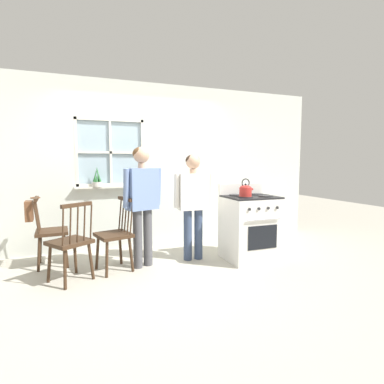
{
  "coord_description": "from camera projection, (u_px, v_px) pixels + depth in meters",
  "views": [
    {
      "loc": [
        -0.95,
        -3.56,
        1.4
      ],
      "look_at": [
        0.47,
        0.27,
        1.0
      ],
      "focal_mm": 28.0,
      "sensor_mm": 36.0,
      "label": 1
    }
  ],
  "objects": [
    {
      "name": "person_teen_center",
      "position": [
        193.0,
        196.0,
        4.27
      ],
      "size": [
        0.58,
        0.23,
        1.51
      ],
      "rotation": [
        0.0,
        0.0,
        -0.04
      ],
      "color": "#384766",
      "rests_on": "ground_plane"
    },
    {
      "name": "stove",
      "position": [
        250.0,
        227.0,
        4.34
      ],
      "size": [
        0.73,
        0.68,
        1.08
      ],
      "color": "white",
      "rests_on": "ground_plane"
    },
    {
      "name": "kettle",
      "position": [
        246.0,
        190.0,
        4.1
      ],
      "size": [
        0.21,
        0.17,
        0.25
      ],
      "color": "red",
      "rests_on": "stove"
    },
    {
      "name": "potted_plant",
      "position": [
        97.0,
        180.0,
        4.65
      ],
      "size": [
        0.15,
        0.15,
        0.32
      ],
      "color": "beige",
      "rests_on": "wall_back"
    },
    {
      "name": "chair_near_wall",
      "position": [
        71.0,
        243.0,
        3.51
      ],
      "size": [
        0.57,
        0.57,
        0.95
      ],
      "rotation": [
        0.0,
        0.0,
        -2.54
      ],
      "color": "#3D2819",
      "rests_on": "ground_plane"
    },
    {
      "name": "person_elderly_left",
      "position": [
        142.0,
        194.0,
        3.97
      ],
      "size": [
        0.56,
        0.33,
        1.61
      ],
      "rotation": [
        0.0,
        0.0,
        0.35
      ],
      "color": "#4C4C51",
      "rests_on": "ground_plane"
    },
    {
      "name": "wall_back",
      "position": [
        143.0,
        166.0,
        4.97
      ],
      "size": [
        6.4,
        0.16,
        2.7
      ],
      "color": "silver",
      "rests_on": "ground_plane"
    },
    {
      "name": "chair_by_window",
      "position": [
        50.0,
        232.0,
        4.05
      ],
      "size": [
        0.43,
        0.44,
        0.95
      ],
      "rotation": [
        0.0,
        0.0,
        1.63
      ],
      "color": "#3D2819",
      "rests_on": "ground_plane"
    },
    {
      "name": "ground_plane",
      "position": [
        165.0,
        274.0,
        3.79
      ],
      "size": [
        16.0,
        16.0,
        0.0
      ],
      "primitive_type": "plane",
      "color": "#B2AD9E"
    },
    {
      "name": "handbag",
      "position": [
        29.0,
        210.0,
        3.92
      ],
      "size": [
        0.2,
        0.23,
        0.31
      ],
      "color": "brown",
      "rests_on": "chair_by_window"
    },
    {
      "name": "chair_center_cluster",
      "position": [
        115.0,
        235.0,
        3.88
      ],
      "size": [
        0.5,
        0.51,
        0.95
      ],
      "rotation": [
        0.0,
        0.0,
        -1.29
      ],
      "color": "#3D2819",
      "rests_on": "ground_plane"
    }
  ]
}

